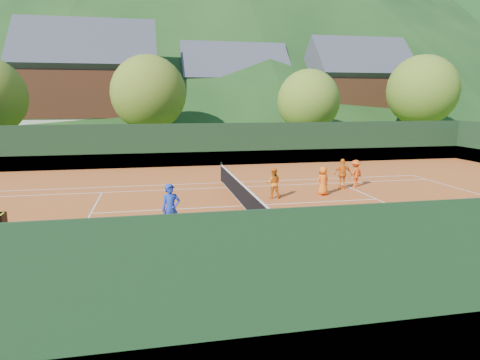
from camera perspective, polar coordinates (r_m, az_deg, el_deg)
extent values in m
plane|color=#34551A|center=(18.82, 0.44, -3.52)|extent=(400.00, 400.00, 0.00)
cube|color=#B7521D|center=(18.82, 0.44, -3.49)|extent=(40.00, 24.00, 0.02)
imported|color=#1A35AA|center=(14.81, -9.20, -3.92)|extent=(0.72, 0.55, 1.79)
imported|color=orange|center=(20.24, 4.47, -0.40)|extent=(0.81, 0.69, 1.44)
imported|color=orange|center=(22.88, 13.52, 0.80)|extent=(0.95, 0.44, 1.59)
imported|color=orange|center=(21.19, 10.99, -0.12)|extent=(0.79, 0.63, 1.41)
imported|color=#F75716|center=(23.63, 15.12, 0.85)|extent=(1.07, 0.87, 1.45)
sphere|color=#BAE926|center=(15.33, -6.47, -6.68)|extent=(0.07, 0.07, 0.07)
sphere|color=#BAE926|center=(15.39, 6.28, -6.61)|extent=(0.07, 0.07, 0.07)
sphere|color=#BAE926|center=(13.05, 25.12, -10.78)|extent=(0.07, 0.07, 0.07)
sphere|color=#BAE926|center=(13.99, -19.35, -8.95)|extent=(0.07, 0.07, 0.07)
sphere|color=#BAE926|center=(17.51, 23.53, -5.32)|extent=(0.07, 0.07, 0.07)
sphere|color=#BAE926|center=(14.78, 0.19, -7.28)|extent=(0.07, 0.07, 0.07)
sphere|color=#BAE926|center=(17.30, 24.54, -5.59)|extent=(0.07, 0.07, 0.07)
sphere|color=#BAE926|center=(14.91, -7.18, -7.21)|extent=(0.07, 0.07, 0.07)
sphere|color=#BAE926|center=(12.55, -15.12, -10.97)|extent=(0.07, 0.07, 0.07)
sphere|color=#BAE926|center=(17.88, 19.05, -4.70)|extent=(0.07, 0.07, 0.07)
sphere|color=#BAE926|center=(17.34, -4.56, -4.61)|extent=(0.07, 0.07, 0.07)
sphere|color=#BAE926|center=(14.85, 12.22, -7.43)|extent=(0.07, 0.07, 0.07)
sphere|color=#BAE926|center=(16.05, -11.21, -6.03)|extent=(0.07, 0.07, 0.07)
sphere|color=#BAE926|center=(16.00, -2.47, -5.88)|extent=(0.07, 0.07, 0.07)
sphere|color=#BAE926|center=(16.86, 19.03, -5.61)|extent=(0.07, 0.07, 0.07)
sphere|color=#BAE926|center=(12.13, -21.62, -12.13)|extent=(0.07, 0.07, 0.07)
sphere|color=#BAE926|center=(15.01, -8.95, -7.12)|extent=(0.07, 0.07, 0.07)
sphere|color=#BAE926|center=(13.28, -0.23, -9.37)|extent=(0.07, 0.07, 0.07)
sphere|color=#BAE926|center=(9.90, -11.22, -16.89)|extent=(0.07, 0.07, 0.07)
sphere|color=#BAE926|center=(18.00, 6.90, -4.08)|extent=(0.07, 0.07, 0.07)
sphere|color=#BAE926|center=(12.13, 23.30, -12.27)|extent=(0.07, 0.07, 0.07)
cube|color=silver|center=(24.20, 29.16, -1.65)|extent=(0.06, 10.97, 0.00)
cube|color=white|center=(13.72, 5.27, -8.89)|extent=(23.77, 0.06, 0.00)
cube|color=white|center=(24.08, -2.27, -0.35)|extent=(23.77, 0.06, 0.00)
cube|color=white|center=(14.97, 3.74, -7.19)|extent=(23.77, 0.06, 0.00)
cube|color=white|center=(22.76, -1.71, -0.99)|extent=(23.77, 0.06, 0.00)
cube|color=silver|center=(18.61, -19.27, -4.22)|extent=(0.06, 8.23, 0.00)
cube|color=silver|center=(21.06, 17.75, -2.44)|extent=(0.06, 8.23, 0.00)
cube|color=white|center=(18.82, 0.44, -3.45)|extent=(12.80, 0.06, 0.00)
cube|color=white|center=(18.82, 0.44, -3.45)|extent=(0.06, 10.97, 0.00)
cube|color=black|center=(18.71, 0.44, -2.13)|extent=(0.03, 11.97, 0.90)
cube|color=white|center=(18.62, 0.44, -0.72)|extent=(0.05, 11.97, 0.06)
cylinder|color=black|center=(13.09, 5.94, -7.34)|extent=(0.10, 0.10, 1.10)
cylinder|color=black|center=(24.47, -2.47, 1.12)|extent=(0.10, 0.10, 1.10)
cube|color=black|center=(30.25, -4.30, 4.73)|extent=(40.00, 0.05, 3.00)
cube|color=#195828|center=(30.37, -4.28, 2.85)|extent=(40.40, 0.05, 1.00)
cube|color=#15311A|center=(7.62, 20.15, -13.81)|extent=(40.00, 0.05, 3.00)
cube|color=#185521|center=(8.08, 19.67, -20.30)|extent=(40.40, 0.05, 1.00)
cylinder|color=black|center=(15.58, -29.03, -6.77)|extent=(0.02, 0.02, 0.55)
cylinder|color=black|center=(16.08, -28.46, -6.21)|extent=(0.02, 0.02, 0.55)
cube|color=black|center=(15.70, -28.90, -4.74)|extent=(0.02, 0.55, 0.45)
sphere|color=#CCE526|center=(15.62, -29.28, -4.13)|extent=(0.07, 0.07, 0.07)
sphere|color=#CCE526|center=(15.74, -29.13, -4.00)|extent=(0.07, 0.07, 0.07)
sphere|color=#CCE526|center=(15.87, -28.99, -3.88)|extent=(0.07, 0.07, 0.07)
cube|color=beige|center=(48.36, -19.02, 6.28)|extent=(12.00, 9.00, 2.88)
cube|color=#371B0F|center=(48.26, -19.29, 10.63)|extent=(12.24, 9.18, 4.48)
cube|color=#3F3F47|center=(48.37, -19.50, 13.99)|extent=(13.80, 9.93, 9.93)
cube|color=beige|center=(52.88, -0.87, 6.97)|extent=(11.00, 8.00, 2.52)
cube|color=#381C0F|center=(52.77, -0.88, 10.46)|extent=(11.22, 8.16, 3.92)
cube|color=#43434B|center=(52.83, -0.89, 13.24)|extent=(12.65, 8.82, 8.82)
cube|color=beige|center=(53.55, 14.96, 6.76)|extent=(10.00, 8.00, 2.70)
cube|color=#331B0E|center=(53.45, 15.13, 10.45)|extent=(10.20, 8.16, 4.20)
cube|color=#414149|center=(53.53, 15.28, 13.34)|extent=(11.50, 8.82, 8.82)
cylinder|color=#432D1A|center=(37.99, -11.88, 5.60)|extent=(0.36, 0.36, 2.88)
sphere|color=#4B711E|center=(37.86, -12.10, 11.28)|extent=(6.40, 6.40, 6.40)
cylinder|color=#3F2819|center=(39.50, 8.97, 5.62)|extent=(0.36, 0.36, 2.52)
sphere|color=#4B7A20|center=(39.35, 9.11, 10.39)|extent=(5.60, 5.60, 5.60)
cylinder|color=#432A1A|center=(45.91, 22.79, 5.94)|extent=(0.36, 0.36, 3.06)
sphere|color=#48751F|center=(45.82, 23.15, 10.92)|extent=(6.80, 6.80, 6.80)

